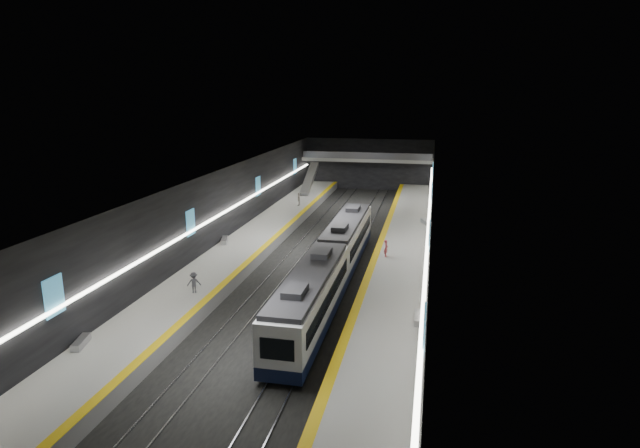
% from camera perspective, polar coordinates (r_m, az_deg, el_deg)
% --- Properties ---
extents(ground, '(70.00, 70.00, 0.00)m').
position_cam_1_polar(ground, '(51.96, 0.44, -3.12)').
color(ground, black).
rests_on(ground, ground).
extents(ceiling, '(20.00, 70.00, 0.04)m').
position_cam_1_polar(ceiling, '(50.17, 0.46, 5.64)').
color(ceiling, beige).
rests_on(ceiling, wall_left).
extents(wall_left, '(0.04, 70.00, 8.00)m').
position_cam_1_polar(wall_left, '(53.77, -10.05, 1.66)').
color(wall_left, black).
rests_on(wall_left, ground).
extents(wall_right, '(0.04, 70.00, 8.00)m').
position_cam_1_polar(wall_right, '(49.94, 11.77, 0.62)').
color(wall_right, black).
rests_on(wall_right, ground).
extents(wall_back, '(20.00, 0.04, 8.00)m').
position_cam_1_polar(wall_back, '(84.97, 5.22, 6.36)').
color(wall_back, black).
rests_on(wall_back, ground).
extents(wall_front, '(20.00, 0.04, 8.00)m').
position_cam_1_polar(wall_front, '(20.35, -21.24, -21.06)').
color(wall_front, black).
rests_on(wall_front, ground).
extents(platform_left, '(5.00, 70.00, 1.00)m').
position_cam_1_polar(platform_left, '(53.75, -7.42, -2.10)').
color(platform_left, slate).
rests_on(platform_left, ground).
extents(tile_surface_left, '(5.00, 70.00, 0.02)m').
position_cam_1_polar(tile_surface_left, '(53.62, -7.43, -1.57)').
color(tile_surface_left, '#A6A6A1').
rests_on(tile_surface_left, platform_left).
extents(tactile_strip_left, '(0.60, 70.00, 0.02)m').
position_cam_1_polar(tactile_strip_left, '(52.94, -5.18, -1.70)').
color(tactile_strip_left, yellow).
rests_on(tactile_strip_left, platform_left).
extents(platform_right, '(5.00, 70.00, 1.00)m').
position_cam_1_polar(platform_right, '(50.91, 8.76, -3.07)').
color(platform_right, slate).
rests_on(platform_right, ground).
extents(tile_surface_right, '(5.00, 70.00, 0.02)m').
position_cam_1_polar(tile_surface_right, '(50.76, 8.78, -2.52)').
color(tile_surface_right, '#A6A6A1').
rests_on(tile_surface_right, platform_right).
extents(tactile_strip_right, '(0.60, 70.00, 0.02)m').
position_cam_1_polar(tactile_strip_right, '(50.91, 6.30, -2.38)').
color(tactile_strip_right, yellow).
rests_on(tactile_strip_right, platform_right).
extents(rails, '(6.52, 70.00, 0.12)m').
position_cam_1_polar(rails, '(51.94, 0.44, -3.06)').
color(rails, gray).
rests_on(rails, ground).
extents(train, '(2.69, 30.04, 3.60)m').
position_cam_1_polar(train, '(42.06, 1.22, -4.19)').
color(train, black).
rests_on(train, ground).
extents(ad_posters, '(19.94, 53.50, 2.20)m').
position_cam_1_polar(ad_posters, '(51.76, 0.68, 1.96)').
color(ad_posters, teal).
rests_on(ad_posters, wall_left).
extents(cove_light_left, '(0.25, 68.60, 0.12)m').
position_cam_1_polar(cove_light_left, '(53.74, -9.84, 1.44)').
color(cove_light_left, white).
rests_on(cove_light_left, wall_left).
extents(cove_light_right, '(0.25, 68.60, 0.12)m').
position_cam_1_polar(cove_light_right, '(49.98, 11.53, 0.41)').
color(cove_light_right, white).
rests_on(cove_light_right, wall_right).
extents(mezzanine_bridge, '(20.00, 3.00, 1.50)m').
position_cam_1_polar(mezzanine_bridge, '(82.80, 5.06, 6.88)').
color(mezzanine_bridge, gray).
rests_on(mezzanine_bridge, wall_left).
extents(escalator, '(1.20, 7.50, 3.92)m').
position_cam_1_polar(escalator, '(77.64, -1.13, 4.86)').
color(escalator, '#99999E').
rests_on(escalator, platform_left).
extents(bench_left_near, '(0.88, 1.83, 0.43)m').
position_cam_1_polar(bench_left_near, '(34.55, -24.14, -11.46)').
color(bench_left_near, '#99999E').
rests_on(bench_left_near, platform_left).
extents(bench_left_far, '(1.06, 2.01, 0.47)m').
position_cam_1_polar(bench_left_far, '(52.60, -10.16, -1.73)').
color(bench_left_far, '#99999E').
rests_on(bench_left_far, platform_left).
extents(bench_right_near, '(0.57, 1.90, 0.46)m').
position_cam_1_polar(bench_right_near, '(35.25, 10.44, -9.84)').
color(bench_right_near, '#99999E').
rests_on(bench_right_near, platform_right).
extents(bench_right_far, '(1.29, 2.09, 0.49)m').
position_cam_1_polar(bench_right_far, '(59.99, 11.26, 0.20)').
color(bench_right_far, '#99999E').
rests_on(bench_right_far, platform_right).
extents(passenger_right_a, '(0.41, 0.58, 1.52)m').
position_cam_1_polar(passenger_right_a, '(47.71, 7.06, -2.61)').
color(passenger_right_a, '#CC4C55').
rests_on(passenger_right_a, platform_right).
extents(passenger_left_a, '(0.54, 1.02, 1.66)m').
position_cam_1_polar(passenger_left_a, '(68.37, -2.27, 2.66)').
color(passenger_left_a, '#BCB5AC').
rests_on(passenger_left_a, platform_left).
extents(passenger_left_b, '(1.15, 0.93, 1.55)m').
position_cam_1_polar(passenger_left_b, '(40.16, -13.30, -6.12)').
color(passenger_left_b, '#3E3E45').
rests_on(passenger_left_b, platform_left).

